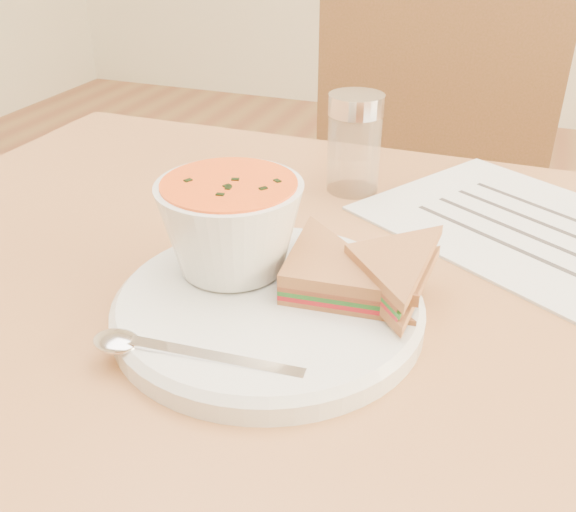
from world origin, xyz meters
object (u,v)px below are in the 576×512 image
at_px(plate, 268,308).
at_px(soup_bowl, 231,231).
at_px(condiment_shaker, 354,144).
at_px(chair_far, 392,266).

bearing_deg(plate, soup_bowl, 147.48).
distance_m(plate, condiment_shaker, 0.29).
xyz_separation_m(chair_far, plate, (-0.00, -0.56, 0.27)).
relative_size(chair_far, plate, 3.79).
xyz_separation_m(soup_bowl, condiment_shaker, (0.04, 0.25, -0.00)).
xyz_separation_m(chair_far, soup_bowl, (-0.05, -0.53, 0.32)).
bearing_deg(soup_bowl, condiment_shaker, 81.26).
bearing_deg(condiment_shaker, chair_far, 88.55).
bearing_deg(soup_bowl, plate, -32.52).
xyz_separation_m(plate, soup_bowl, (-0.05, 0.03, 0.05)).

